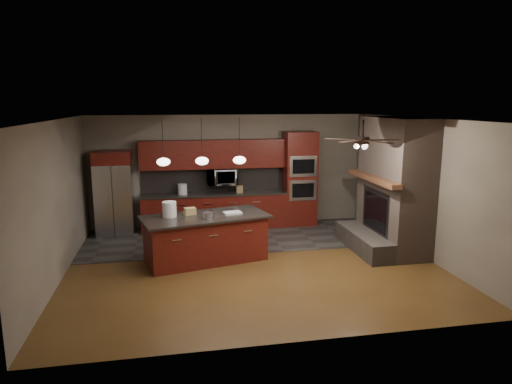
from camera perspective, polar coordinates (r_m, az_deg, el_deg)
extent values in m
plane|color=brown|center=(9.01, -0.35, -9.00)|extent=(7.00, 7.00, 0.00)
cube|color=white|center=(8.46, -0.37, 9.10)|extent=(7.00, 6.00, 0.02)
cube|color=gray|center=(11.54, -3.06, 2.67)|extent=(7.00, 0.02, 2.80)
cube|color=gray|center=(9.86, 20.06, 0.54)|extent=(0.02, 6.00, 2.80)
cube|color=gray|center=(8.71, -23.64, -1.07)|extent=(0.02, 6.00, 2.80)
cube|color=#353330|center=(10.69, -2.11, -5.69)|extent=(7.00, 2.40, 0.01)
cube|color=brown|center=(10.01, 16.93, 0.88)|extent=(0.80, 2.00, 2.80)
cube|color=#4B443E|center=(10.01, 13.22, -6.00)|extent=(0.50, 2.00, 0.40)
cube|color=#2D2D30|center=(9.96, 14.81, -2.44)|extent=(0.05, 1.20, 0.95)
cube|color=black|center=(9.95, 14.68, -2.45)|extent=(0.02, 1.00, 0.75)
cube|color=brown|center=(9.77, 14.38, 1.66)|extent=(0.22, 2.10, 0.10)
cube|color=#591A10|center=(11.38, -5.18, -2.46)|extent=(3.55, 0.60, 0.86)
cube|color=black|center=(11.28, -5.22, -0.24)|extent=(3.59, 0.64, 0.04)
cube|color=black|center=(11.50, -5.39, 1.60)|extent=(3.55, 0.03, 0.60)
cube|color=#591A10|center=(11.26, -5.37, 4.73)|extent=(3.55, 0.35, 0.70)
cube|color=#591A10|center=(11.63, 5.48, 1.66)|extent=(0.80, 0.60, 2.38)
cube|color=silver|center=(11.39, 5.88, 0.22)|extent=(0.70, 0.03, 0.52)
cube|color=black|center=(11.37, 5.91, 0.20)|extent=(0.55, 0.02, 0.35)
cube|color=silver|center=(11.29, 5.94, 3.21)|extent=(0.70, 0.03, 0.52)
cube|color=black|center=(11.27, 5.97, 3.19)|extent=(0.55, 0.02, 0.35)
imported|color=silver|center=(11.28, -4.27, 1.94)|extent=(0.73, 0.41, 0.50)
cube|color=silver|center=(11.24, -17.25, -0.91)|extent=(0.85, 0.72, 1.70)
cube|color=#2D2D30|center=(10.88, -17.45, -1.31)|extent=(0.02, 0.02, 1.68)
cube|color=silver|center=(10.88, -18.00, -1.07)|extent=(0.03, 0.03, 0.85)
cube|color=silver|center=(10.85, -16.95, -1.04)|extent=(0.03, 0.03, 0.85)
cube|color=#591A10|center=(11.08, -17.55, 4.14)|extent=(0.85, 0.72, 0.30)
cube|color=#591A10|center=(9.13, -6.32, -5.88)|extent=(2.44, 1.46, 0.88)
cube|color=black|center=(9.00, -6.38, -3.08)|extent=(2.62, 1.64, 0.04)
cylinder|color=white|center=(8.99, -10.78, -2.14)|extent=(0.32, 0.32, 0.29)
cylinder|color=silver|center=(8.76, -6.04, -2.92)|extent=(0.21, 0.21, 0.12)
cube|color=silver|center=(9.11, -2.96, -2.61)|extent=(0.38, 0.30, 0.03)
cube|color=tan|center=(9.11, -8.25, -2.39)|extent=(0.25, 0.21, 0.14)
cylinder|color=silver|center=(11.21, -9.19, 0.36)|extent=(0.25, 0.25, 0.25)
cube|color=#94754C|center=(11.29, -2.06, 0.36)|extent=(0.17, 0.14, 0.17)
cylinder|color=black|center=(9.04, -11.60, 6.54)|extent=(0.01, 0.01, 0.78)
ellipsoid|color=white|center=(9.09, -11.49, 3.71)|extent=(0.26, 0.26, 0.16)
cylinder|color=black|center=(9.06, -6.83, 6.70)|extent=(0.01, 0.01, 0.78)
ellipsoid|color=white|center=(9.11, -6.76, 3.87)|extent=(0.26, 0.26, 0.16)
cylinder|color=black|center=(9.14, -2.10, 6.81)|extent=(0.01, 0.01, 0.78)
ellipsoid|color=white|center=(9.19, -2.08, 4.01)|extent=(0.26, 0.26, 0.16)
cylinder|color=black|center=(8.23, 13.21, 7.71)|extent=(0.04, 0.04, 0.30)
cylinder|color=black|center=(8.24, 13.15, 6.32)|extent=(0.24, 0.24, 0.12)
cube|color=#311F13|center=(8.40, 15.53, 6.29)|extent=(0.60, 0.12, 0.01)
cube|color=#311F13|center=(8.62, 12.90, 6.53)|extent=(0.30, 0.61, 0.01)
cube|color=#311F13|center=(8.33, 10.58, 6.47)|extent=(0.56, 0.45, 0.01)
cube|color=#311F13|center=(7.92, 11.75, 6.19)|extent=(0.56, 0.45, 0.01)
cube|color=#311F13|center=(7.96, 14.97, 6.07)|extent=(0.30, 0.61, 0.01)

